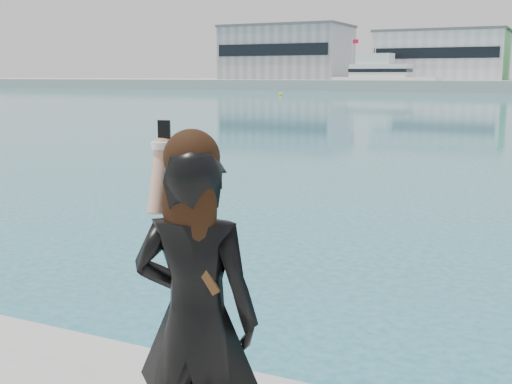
{
  "coord_description": "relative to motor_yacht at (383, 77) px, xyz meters",
  "views": [
    {
      "loc": [
        1.54,
        -2.94,
        2.95
      ],
      "look_at": [
        -0.1,
        0.41,
        2.26
      ],
      "focal_mm": 45.0,
      "sensor_mm": 36.0,
      "label": 1
    }
  ],
  "objects": [
    {
      "name": "flagpole_left",
      "position": [
        -7.68,
        5.5,
        4.01
      ],
      "size": [
        1.28,
        0.16,
        8.0
      ],
      "color": "silver",
      "rests_on": "far_quay"
    },
    {
      "name": "buoy_far",
      "position": [
        -6.6,
        -31.77,
        -2.53
      ],
      "size": [
        0.5,
        0.5,
        0.5
      ],
      "primitive_type": "sphere",
      "color": "#FFEE0D",
      "rests_on": "ground"
    },
    {
      "name": "warehouse_grey_left",
      "position": [
        -24.77,
        12.48,
        5.23
      ],
      "size": [
        26.52,
        16.36,
        11.5
      ],
      "color": "gray",
      "rests_on": "far_quay"
    },
    {
      "name": "warehouse_white",
      "position": [
        8.23,
        12.48,
        4.23
      ],
      "size": [
        24.48,
        15.35,
        9.5
      ],
      "color": "silver",
      "rests_on": "far_quay"
    },
    {
      "name": "motor_yacht",
      "position": [
        0.0,
        0.0,
        0.0
      ],
      "size": [
        19.43,
        5.91,
        9.0
      ],
      "rotation": [
        0.0,
        0.0,
        -0.03
      ],
      "color": "white",
      "rests_on": "ground"
    },
    {
      "name": "woman",
      "position": [
        30.12,
        -115.79,
        -0.76
      ],
      "size": [
        0.74,
        0.56,
        1.91
      ],
      "rotation": [
        0.0,
        0.0,
        3.36
      ],
      "color": "black",
      "rests_on": "near_quay"
    }
  ]
}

